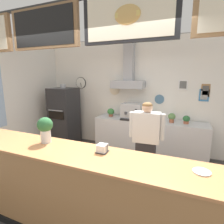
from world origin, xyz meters
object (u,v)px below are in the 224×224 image
at_px(potted_oregano, 172,117).
at_px(potted_sage, 186,119).
at_px(shop_worker, 146,143).
at_px(condiment_plate, 202,172).
at_px(napkin_holder, 102,149).
at_px(basil_vase, 45,129).
at_px(espresso_machine, 132,111).
at_px(potted_thyme, 111,112).
at_px(potted_rosemary, 149,114).
at_px(pizza_oven, 65,117).

bearing_deg(potted_oregano, potted_sage, 2.02).
bearing_deg(shop_worker, condiment_plate, 118.33).
bearing_deg(napkin_holder, basil_vase, -179.51).
distance_m(potted_oregano, basil_vase, 2.86).
xyz_separation_m(espresso_machine, potted_thyme, (-0.59, 0.04, -0.07)).
bearing_deg(condiment_plate, potted_rosemary, 111.84).
distance_m(pizza_oven, espresso_machine, 1.91).
height_order(potted_sage, condiment_plate, potted_sage).
relative_size(potted_rosemary, basil_vase, 0.69).
height_order(pizza_oven, potted_rosemary, pizza_oven).
bearing_deg(condiment_plate, potted_thyme, 128.43).
relative_size(shop_worker, potted_oregano, 7.01).
relative_size(pizza_oven, espresso_machine, 3.48).
bearing_deg(potted_rosemary, basil_vase, -109.36).
xyz_separation_m(shop_worker, napkin_holder, (-0.27, -1.18, 0.31)).
relative_size(potted_sage, potted_thyme, 0.87).
relative_size(potted_rosemary, potted_thyme, 1.13).
bearing_deg(potted_thyme, condiment_plate, -51.57).
distance_m(espresso_machine, potted_thyme, 0.60).
distance_m(potted_oregano, napkin_holder, 2.53).
relative_size(potted_oregano, basil_vase, 0.63).
bearing_deg(pizza_oven, potted_thyme, 12.37).
xyz_separation_m(potted_sage, potted_thyme, (-1.85, 0.03, 0.02)).
bearing_deg(potted_sage, basil_vase, -125.00).
bearing_deg(potted_thyme, pizza_oven, -167.63).
bearing_deg(basil_vase, potted_thyme, 92.77).
height_order(shop_worker, potted_sage, shop_worker).
distance_m(potted_rosemary, condiment_plate, 2.74).
relative_size(potted_oregano, potted_rosemary, 0.90).
relative_size(potted_thyme, basil_vase, 0.61).
bearing_deg(shop_worker, potted_rosemary, -84.10).
bearing_deg(espresso_machine, shop_worker, -63.23).
bearing_deg(condiment_plate, potted_oregano, 100.78).
height_order(potted_rosemary, basil_vase, basil_vase).
distance_m(potted_sage, potted_thyme, 1.86).
xyz_separation_m(pizza_oven, basil_vase, (1.41, -2.22, 0.44)).
bearing_deg(pizza_oven, basil_vase, -57.66).
xyz_separation_m(pizza_oven, potted_sage, (3.14, 0.25, 0.18)).
relative_size(potted_sage, condiment_plate, 1.14).
bearing_deg(potted_rosemary, condiment_plate, -68.16).
relative_size(shop_worker, potted_thyme, 7.14).
relative_size(potted_thyme, napkin_holder, 1.54).
distance_m(shop_worker, espresso_machine, 1.45).
xyz_separation_m(potted_rosemary, condiment_plate, (1.02, -2.54, 0.03)).
xyz_separation_m(espresso_machine, napkin_holder, (0.37, -2.45, 0.02)).
relative_size(shop_worker, potted_rosemary, 6.32).
xyz_separation_m(espresso_machine, potted_sage, (1.26, 0.02, -0.09)).
bearing_deg(napkin_holder, espresso_machine, 98.54).
distance_m(espresso_machine, potted_rosemary, 0.41).
bearing_deg(pizza_oven, espresso_machine, 7.20).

